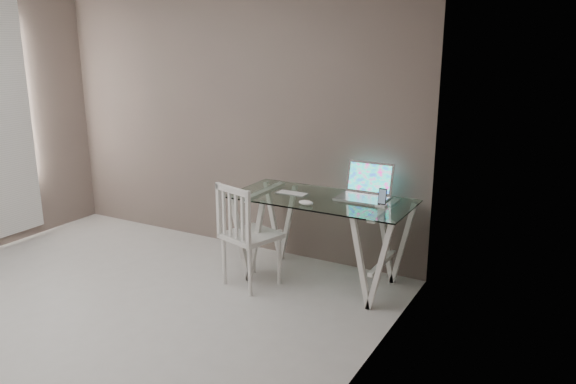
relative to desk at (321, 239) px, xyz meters
The scene contains 7 objects.
room 2.56m from the desk, 125.26° to the right, with size 4.50×4.52×2.71m.
desk is the anchor object (origin of this frame).
chair 0.65m from the desk, 141.99° to the right, with size 0.50×0.50×0.89m.
laptop 0.56m from the desk, 31.70° to the left, with size 0.40×0.35×0.28m.
keyboard 0.46m from the desk, behind, with size 0.27×0.12×0.01m, color silver.
mouse 0.45m from the desk, 95.10° to the right, with size 0.12×0.07×0.04m, color white.
phone_dock 0.66m from the desk, ahead, with size 0.08×0.08×0.14m.
Camera 1 is at (3.12, -2.23, 2.01)m, focal length 35.00 mm.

